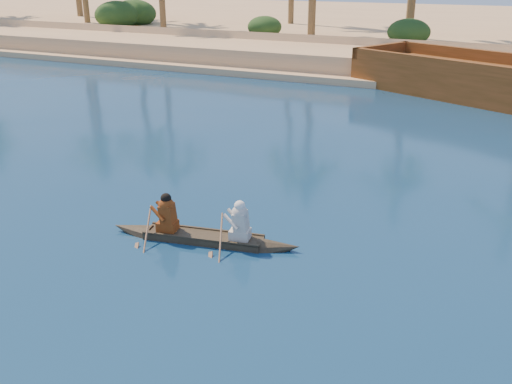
% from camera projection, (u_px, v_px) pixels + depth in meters
% --- Properties ---
extents(ground, '(160.00, 160.00, 0.00)m').
position_uv_depth(ground, '(53.00, 314.00, 9.97)').
color(ground, navy).
rests_on(ground, ground).
extents(sandy_embankment, '(150.00, 51.00, 1.50)m').
position_uv_depth(sandy_embankment, '(448.00, 31.00, 49.15)').
color(sandy_embankment, '#DDB47D').
rests_on(sandy_embankment, ground).
extents(shrub_cluster, '(100.00, 6.00, 2.40)m').
position_uv_depth(shrub_cluster, '(414.00, 43.00, 35.98)').
color(shrub_cluster, '#213C16').
rests_on(shrub_cluster, ground).
extents(canoe, '(4.39, 1.38, 1.20)m').
position_uv_depth(canoe, '(203.00, 231.00, 12.56)').
color(canoe, '#3F3322').
rests_on(canoe, ground).
extents(barge_mid, '(13.85, 9.39, 2.20)m').
position_uv_depth(barge_mid, '(494.00, 83.00, 25.96)').
color(barge_mid, brown).
rests_on(barge_mid, ground).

